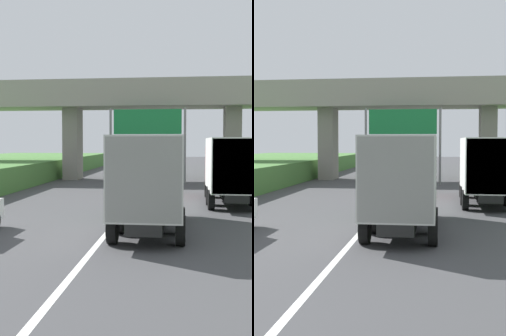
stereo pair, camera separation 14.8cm
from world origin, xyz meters
TOP-DOWN VIEW (x-y plane):
  - lane_centre_stripe at (0.00, 30.38)m, footprint 0.20×100.76m
  - overpass_bridge at (0.00, 37.97)m, footprint 40.00×4.80m
  - overhead_highway_sign at (0.00, 34.22)m, footprint 5.88×0.18m
  - truck_green at (1.53, 16.00)m, footprint 2.44×7.30m
  - truck_red at (5.10, 23.66)m, footprint 2.44×7.30m

SIDE VIEW (x-z plane):
  - lane_centre_stripe at x=0.00m, z-range 0.00..0.01m
  - truck_green at x=1.53m, z-range 0.21..3.65m
  - truck_red at x=5.10m, z-range 0.21..3.65m
  - overhead_highway_sign at x=0.00m, z-range 1.44..7.27m
  - overpass_bridge at x=0.00m, z-range 2.19..10.52m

